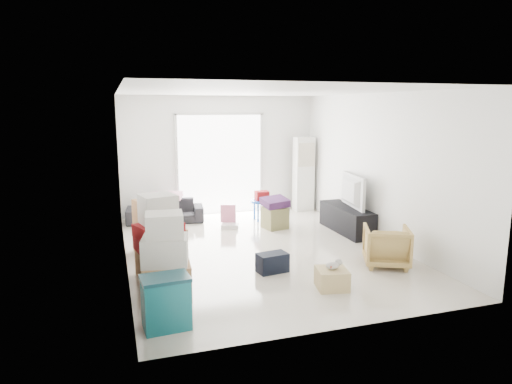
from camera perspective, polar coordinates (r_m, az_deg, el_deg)
The scene contains 21 objects.
room_shell at distance 7.70m, azimuth 0.60°, elevation 2.37°, with size 4.98×6.48×3.18m.
sliding_door at distance 10.55m, azimuth -4.50°, elevation 4.00°, with size 2.10×0.04×2.33m.
ac_tower at distance 10.91m, azimuth 5.96°, elevation 2.24°, with size 0.45×0.30×1.75m, color white.
tv_console at distance 9.25m, azimuth 11.26°, elevation -3.36°, with size 0.45×1.51×0.50m, color black.
television at distance 9.17m, azimuth 11.33°, elevation -1.39°, with size 1.11×0.64×0.15m, color black.
sofa at distance 10.02m, azimuth -11.30°, elevation -1.91°, with size 1.62×0.47×0.63m, color #232227.
pillow_left at distance 9.89m, azimuth -12.76°, elevation 0.08°, with size 0.35×0.28×0.11m, color #B98697.
pillow_right at distance 9.98m, azimuth -10.30°, elevation 0.32°, with size 0.39×0.31×0.13m, color #B98697.
armchair at distance 7.44m, azimuth 16.01°, elevation -6.29°, with size 0.67×0.63×0.69m, color tan.
storage_bins at distance 5.33m, azimuth -11.19°, elevation -13.35°, with size 0.56×0.41×0.61m.
box_stack_a at distance 6.04m, azimuth -11.24°, elevation -8.41°, with size 0.66×0.57×1.13m.
box_stack_b at distance 6.75m, azimuth -11.99°, elevation -6.15°, with size 0.75×0.68×1.23m.
box_stack_c at distance 7.97m, azimuth -12.68°, elevation -4.25°, with size 0.69×0.68×0.91m.
loose_box at distance 8.09m, azimuth -10.66°, elevation -5.87°, with size 0.44×0.44×0.37m, color #AC794D.
duffel_bag at distance 6.95m, azimuth 2.05°, elevation -8.81°, with size 0.45×0.27×0.29m, color black.
ottoman at distance 9.34m, azimuth 2.36°, elevation -3.24°, with size 0.44×0.44×0.44m, color olive.
blanket at distance 9.28m, azimuth 2.38°, elevation -1.51°, with size 0.48×0.48×0.14m, color #411D4A.
kids_table at distance 9.93m, azimuth 0.73°, elevation -0.95°, with size 0.52×0.52×0.65m.
toy_walker at distance 9.45m, azimuth -3.37°, elevation -3.66°, with size 0.42×0.40×0.46m.
wood_crate at distance 6.44m, azimuth 9.47°, elevation -10.64°, with size 0.41×0.41×0.27m, color tan.
plush_bunny at distance 6.39m, azimuth 9.72°, elevation -8.95°, with size 0.26×0.15×0.13m.
Camera 1 is at (-2.39, -7.23, 2.46)m, focal length 32.00 mm.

